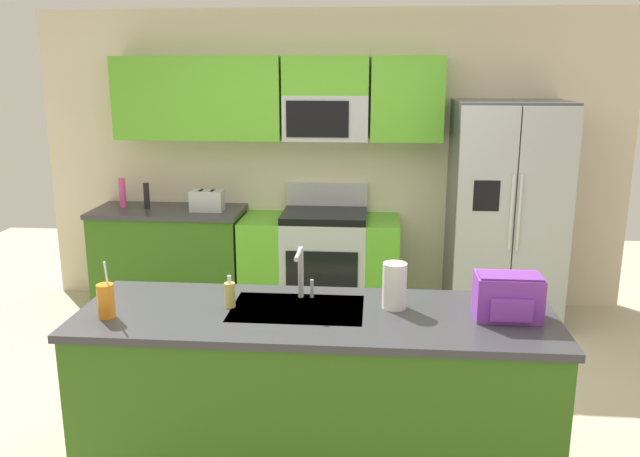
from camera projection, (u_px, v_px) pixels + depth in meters
ground_plane at (307, 414)px, 4.07m from camera, size 9.00×9.00×0.00m
kitchen_wall_unit at (315, 141)px, 5.74m from camera, size 5.20×0.43×2.60m
back_counter at (171, 258)px, 5.82m from camera, size 1.31×0.63×0.90m
range_oven at (320, 262)px, 5.71m from camera, size 1.36×0.61×1.10m
refrigerator at (505, 214)px, 5.40m from camera, size 0.90×0.76×1.85m
island_counter at (316, 392)px, 3.41m from camera, size 2.42×0.81×0.90m
toaster at (207, 201)px, 5.61m from camera, size 0.28×0.16×0.18m
pepper_mill at (147, 196)px, 5.70m from camera, size 0.05×0.05×0.23m
bottle_pink at (122, 193)px, 5.76m from camera, size 0.06×0.06×0.26m
sink_faucet at (301, 269)px, 3.46m from camera, size 0.08×0.21×0.28m
drink_cup_orange at (106, 301)px, 3.22m from camera, size 0.08×0.08×0.29m
soap_dispenser at (230, 294)px, 3.36m from camera, size 0.06×0.06×0.17m
paper_towel_roll at (394, 286)px, 3.34m from camera, size 0.12×0.12×0.24m
backpack at (508, 296)px, 3.20m from camera, size 0.32×0.22×0.23m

